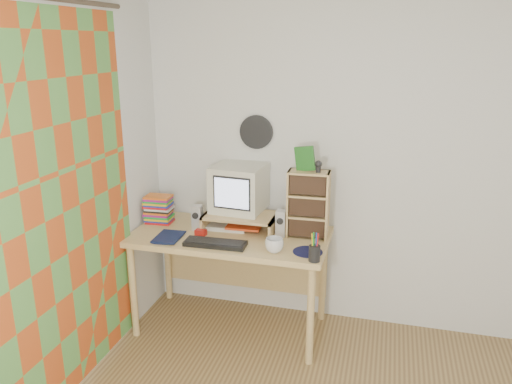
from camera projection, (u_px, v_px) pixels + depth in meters
The scene contains 19 objects.
back_wall at pixel (385, 163), 3.50m from camera, with size 3.50×3.50×0.00m, color silver.
curtain at pixel (63, 213), 2.78m from camera, with size 2.20×2.20×0.00m, color #C04C1B.
wall_disc at pixel (256, 132), 3.66m from camera, with size 0.25×0.25×0.02m, color black.
desk at pixel (233, 248), 3.66m from camera, with size 1.40×0.70×0.75m.
monitor_riser at pixel (241, 218), 3.61m from camera, with size 0.52×0.30×0.12m.
crt_monitor at pixel (237, 190), 3.61m from camera, with size 0.36×0.36×0.34m, color beige.
speaker_left at pixel (197, 218), 3.62m from camera, with size 0.07×0.07×0.18m, color silver.
speaker_right at pixel (281, 223), 3.51m from camera, with size 0.07×0.07×0.19m, color silver.
keyboard at pixel (215, 244), 3.36m from camera, with size 0.42×0.14×0.03m, color black.
dvd_stack at pixel (158, 205), 3.75m from camera, with size 0.19×0.14×0.27m, color brown, non-canonical shape.
cd_rack at pixel (308, 204), 3.45m from camera, with size 0.28×0.15×0.47m, color tan.
mug at pixel (274, 245), 3.24m from camera, with size 0.12×0.12×0.10m, color silver.
diary at pixel (157, 235), 3.49m from camera, with size 0.21×0.16×0.04m, color #10193D.
mousepad at pixel (308, 252), 3.26m from camera, with size 0.20×0.20×0.00m, color black.
pen_cup at pixel (315, 250), 3.10m from camera, with size 0.07×0.07×0.14m, color black, non-canonical shape.
papers at pixel (235, 226), 3.67m from camera, with size 0.29×0.21×0.04m, color silver, non-canonical shape.
red_box at pixel (201, 232), 3.54m from camera, with size 0.08×0.05×0.04m, color #AD1812.
game_box at pixel (305, 159), 3.38m from camera, with size 0.13×0.03×0.17m, color #1D5F1B.
webcam at pixel (318, 166), 3.34m from camera, with size 0.05×0.05×0.08m, color black, non-canonical shape.
Camera 1 is at (0.02, -1.78, 2.07)m, focal length 35.00 mm.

